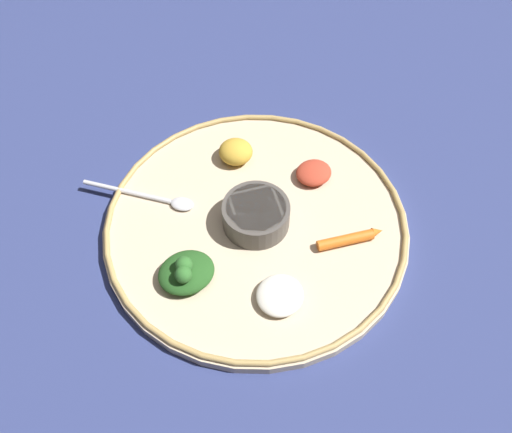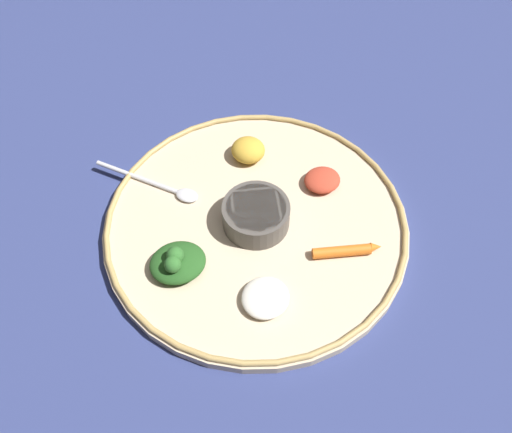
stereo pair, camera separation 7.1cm
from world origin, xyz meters
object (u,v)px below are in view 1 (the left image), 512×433
object	(u,v)px
center_bowl	(256,214)
carrot_near_spoon	(350,239)
greens_pile	(186,272)
spoon	(156,198)

from	to	relation	value
center_bowl	carrot_near_spoon	size ratio (longest dim) A/B	1.01
center_bowl	carrot_near_spoon	bearing A→B (deg)	172.52
center_bowl	greens_pile	bearing A→B (deg)	51.48
greens_pile	carrot_near_spoon	xyz separation A→B (m)	(-0.21, -0.08, -0.01)
spoon	carrot_near_spoon	distance (m)	0.28
carrot_near_spoon	center_bowl	bearing A→B (deg)	-7.48
greens_pile	center_bowl	bearing A→B (deg)	-128.52
center_bowl	spoon	xyz separation A→B (m)	(0.15, -0.02, -0.02)
spoon	greens_pile	size ratio (longest dim) A/B	1.74
center_bowl	spoon	distance (m)	0.15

